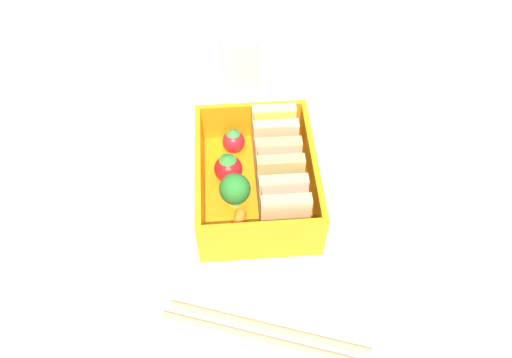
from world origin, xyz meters
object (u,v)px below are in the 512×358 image
strawberry_far_left (234,141)px  broccoli_floret (235,189)px  chopstick_pair (263,332)px  drinking_glass (240,62)px  sandwich_center_left (279,169)px  folded_napkin (116,176)px  sandwich_left (274,135)px  strawberry_left (228,168)px  carrot_stick_far_left (238,226)px  sandwich_center (284,207)px

strawberry_far_left → broccoli_floret: bearing=-1.3°
chopstick_pair → drinking_glass: bearing=-179.7°
chopstick_pair → sandwich_center_left: bearing=169.5°
sandwich_center_left → folded_napkin: (-3.59, -18.59, -4.08)cm
sandwich_center_left → sandwich_left: bearing=180.0°
drinking_glass → folded_napkin: (14.41, -15.43, -4.06)cm
strawberry_left → folded_napkin: size_ratio=0.25×
sandwich_center_left → folded_napkin: 19.37cm
strawberry_left → broccoli_floret: bearing=9.3°
strawberry_far_left → sandwich_center_left: bearing=38.4°
sandwich_left → chopstick_pair: bearing=-8.1°
sandwich_center_left → folded_napkin: sandwich_center_left is taller
broccoli_floret → chopstick_pair: (14.18, 1.83, -3.42)cm
carrot_stick_far_left → broccoli_floret: bearing=-177.9°
sandwich_center_left → strawberry_left: sandwich_center_left is taller
sandwich_center_left → chopstick_pair: sandwich_center_left is taller
strawberry_left → chopstick_pair: size_ratio=0.20×
sandwich_center_left → drinking_glass: size_ratio=0.72×
strawberry_left → folded_napkin: bearing=-98.7°
sandwich_left → strawberry_far_left: 5.01cm
broccoli_floret → folded_napkin: 15.29cm
drinking_glass → strawberry_left: bearing=-7.9°
broccoli_floret → sandwich_left: bearing=145.5°
strawberry_far_left → sandwich_left: bearing=79.3°
chopstick_pair → folded_napkin: bearing=-141.8°
sandwich_center_left → strawberry_left: 5.82cm
strawberry_left → drinking_glass: size_ratio=0.44×
sandwich_left → sandwich_center: size_ratio=1.00×
chopstick_pair → folded_napkin: size_ratio=1.25×
sandwich_center_left → drinking_glass: 18.28cm
strawberry_left → strawberry_far_left: bearing=169.8°
drinking_glass → sandwich_center: bearing=7.8°
sandwich_left → sandwich_center: same height
sandwich_left → drinking_glass: size_ratio=0.72×
strawberry_far_left → strawberry_left: 4.38cm
sandwich_center → drinking_glass: 23.21cm
drinking_glass → chopstick_pair: bearing=0.3°
sandwich_center → chopstick_pair: bearing=-15.0°
carrot_stick_far_left → strawberry_left: bearing=-174.1°
strawberry_far_left → strawberry_left: bearing=-10.2°
strawberry_left → carrot_stick_far_left: 7.09cm
broccoli_floret → drinking_glass: (-20.06, 1.68, 0.49)cm
sandwich_center_left → carrot_stick_far_left: (5.40, -4.72, -2.45)cm
sandwich_center_left → chopstick_pair: (16.23, -3.01, -3.93)cm
strawberry_far_left → folded_napkin: strawberry_far_left is taller
strawberry_left → carrot_stick_far_left: bearing=5.9°
carrot_stick_far_left → drinking_glass: bearing=176.2°
strawberry_far_left → carrot_stick_far_left: size_ratio=0.90×
sandwich_center → broccoli_floret: size_ratio=1.42×
strawberry_far_left → chopstick_pair: 22.28cm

